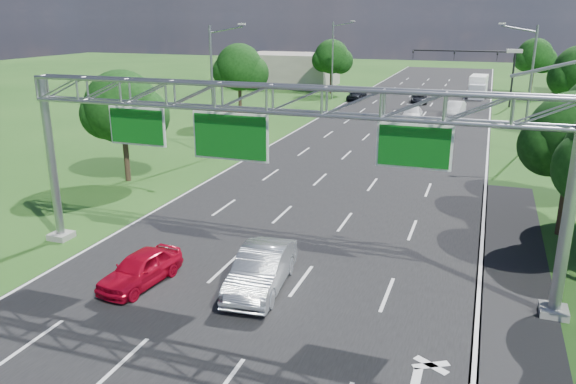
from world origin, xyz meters
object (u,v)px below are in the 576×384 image
at_px(traffic_signal, 483,63).
at_px(box_truck, 478,87).
at_px(red_coupe, 140,269).
at_px(sign_gantry, 272,114).
at_px(silver_sedan, 261,269).

bearing_deg(traffic_signal, box_truck, 92.96).
bearing_deg(red_coupe, traffic_signal, 84.59).
xyz_separation_m(sign_gantry, red_coupe, (-4.70, -2.96, -6.19)).
height_order(red_coupe, silver_sedan, silver_sedan).
distance_m(sign_gantry, box_truck, 62.67).
height_order(red_coupe, box_truck, box_truck).
xyz_separation_m(sign_gantry, traffic_signal, (7.15, 53.00, -1.72)).
xyz_separation_m(red_coupe, silver_sedan, (4.84, 1.28, 0.16)).
distance_m(red_coupe, box_truck, 66.01).
bearing_deg(sign_gantry, box_truck, 83.86).
relative_size(red_coupe, box_truck, 0.54).
bearing_deg(sign_gantry, silver_sedan, -85.18).
relative_size(sign_gantry, box_truck, 3.12).
distance_m(sign_gantry, traffic_signal, 53.51).
distance_m(traffic_signal, red_coupe, 57.37).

